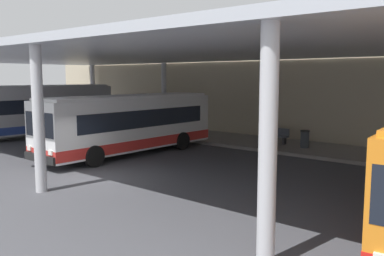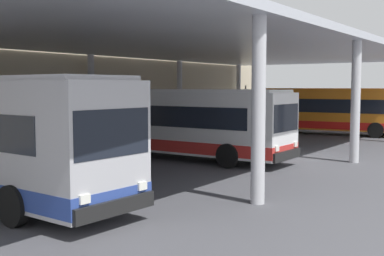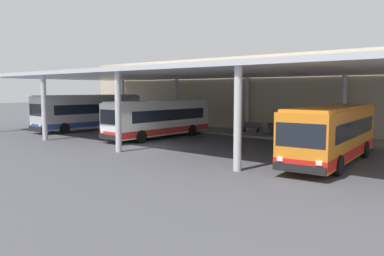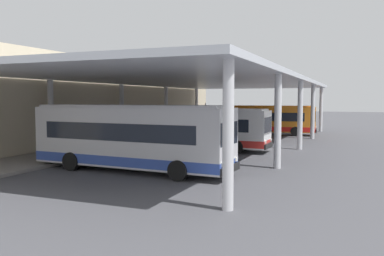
{
  "view_description": "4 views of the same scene",
  "coord_description": "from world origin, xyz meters",
  "px_view_note": "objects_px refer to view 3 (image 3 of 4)",
  "views": [
    {
      "loc": [
        13.56,
        -10.11,
        4.12
      ],
      "look_at": [
        0.71,
        5.14,
        1.66
      ],
      "focal_mm": 38.55,
      "sensor_mm": 36.0,
      "label": 1
    },
    {
      "loc": [
        -21.8,
        -8.81,
        3.31
      ],
      "look_at": [
        -2.77,
        4.16,
        1.38
      ],
      "focal_mm": 46.78,
      "sensor_mm": 36.0,
      "label": 2
    },
    {
      "loc": [
        19.6,
        -18.58,
        4.09
      ],
      "look_at": [
        2.3,
        2.31,
        1.36
      ],
      "focal_mm": 35.67,
      "sensor_mm": 36.0,
      "label": 3
    },
    {
      "loc": [
        -31.83,
        -6.65,
        3.88
      ],
      "look_at": [
        -4.27,
        4.74,
        1.74
      ],
      "focal_mm": 37.78,
      "sensor_mm": 36.0,
      "label": 4
    }
  ],
  "objects_px": {
    "bus_nearest_bay": "(89,112)",
    "trash_bin": "(270,129)",
    "bus_middle_bay": "(332,133)",
    "bus_second_bay": "(159,118)",
    "bench_waiting": "(252,127)"
  },
  "relations": [
    {
      "from": "bus_nearest_bay",
      "to": "trash_bin",
      "type": "height_order",
      "value": "bus_nearest_bay"
    },
    {
      "from": "bus_nearest_bay",
      "to": "trash_bin",
      "type": "xyz_separation_m",
      "value": [
        16.86,
        6.9,
        -1.16
      ]
    },
    {
      "from": "bus_nearest_bay",
      "to": "bus_middle_bay",
      "type": "relative_size",
      "value": 1.07
    },
    {
      "from": "bus_nearest_bay",
      "to": "bus_middle_bay",
      "type": "bearing_deg",
      "value": -4.26
    },
    {
      "from": "bus_nearest_bay",
      "to": "bus_second_bay",
      "type": "height_order",
      "value": "bus_nearest_bay"
    },
    {
      "from": "bus_nearest_bay",
      "to": "bench_waiting",
      "type": "xyz_separation_m",
      "value": [
        14.76,
        7.23,
        -1.18
      ]
    },
    {
      "from": "bus_second_bay",
      "to": "bench_waiting",
      "type": "xyz_separation_m",
      "value": [
        4.7,
        7.31,
        -0.99
      ]
    },
    {
      "from": "bus_nearest_bay",
      "to": "bus_middle_bay",
      "type": "distance_m",
      "value": 25.41
    },
    {
      "from": "bus_second_bay",
      "to": "bench_waiting",
      "type": "height_order",
      "value": "bus_second_bay"
    },
    {
      "from": "bus_middle_bay",
      "to": "trash_bin",
      "type": "xyz_separation_m",
      "value": [
        -8.48,
        8.78,
        -0.98
      ]
    },
    {
      "from": "bus_second_bay",
      "to": "bus_middle_bay",
      "type": "relative_size",
      "value": 0.99
    },
    {
      "from": "bench_waiting",
      "to": "bus_nearest_bay",
      "type": "bearing_deg",
      "value": -153.92
    },
    {
      "from": "bench_waiting",
      "to": "trash_bin",
      "type": "relative_size",
      "value": 1.84
    },
    {
      "from": "bench_waiting",
      "to": "trash_bin",
      "type": "bearing_deg",
      "value": -8.89
    },
    {
      "from": "bus_second_bay",
      "to": "trash_bin",
      "type": "height_order",
      "value": "bus_second_bay"
    }
  ]
}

